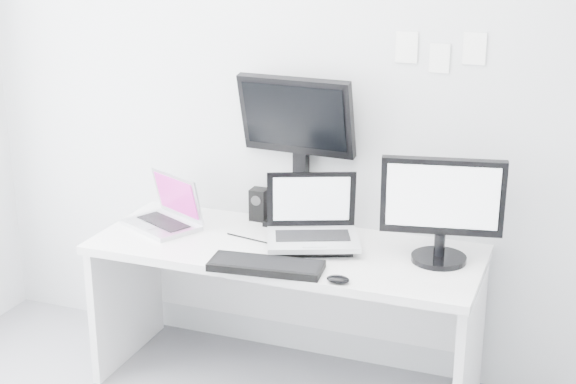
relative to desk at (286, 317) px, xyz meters
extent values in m
plane|color=silver|center=(0.00, 0.35, 0.99)|extent=(3.60, 0.00, 3.60)
cube|color=white|center=(0.00, 0.00, 0.00)|extent=(1.80, 0.70, 0.73)
cube|color=#B1B1B6|center=(-0.66, 0.02, 0.50)|extent=(0.44, 0.40, 0.27)
cube|color=black|center=(-0.25, 0.29, 0.45)|extent=(0.08, 0.08, 0.16)
cube|color=#BABDC2|center=(0.13, 0.01, 0.54)|extent=(0.50, 0.45, 0.34)
cube|color=black|center=(-0.04, 0.29, 0.75)|extent=(0.58, 0.24, 0.77)
cube|color=black|center=(0.70, 0.07, 0.61)|extent=(0.57, 0.34, 0.49)
cube|color=black|center=(0.02, -0.28, 0.38)|extent=(0.51, 0.23, 0.03)
ellipsoid|color=black|center=(0.35, -0.31, 0.38)|extent=(0.10, 0.07, 0.03)
cube|color=white|center=(0.45, 0.34, 1.26)|extent=(0.10, 0.00, 0.14)
cube|color=white|center=(0.60, 0.34, 1.22)|extent=(0.09, 0.00, 0.13)
cube|color=white|center=(0.75, 0.34, 1.26)|extent=(0.10, 0.00, 0.14)
camera|label=1|loc=(1.27, -3.33, 1.79)|focal=51.83mm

